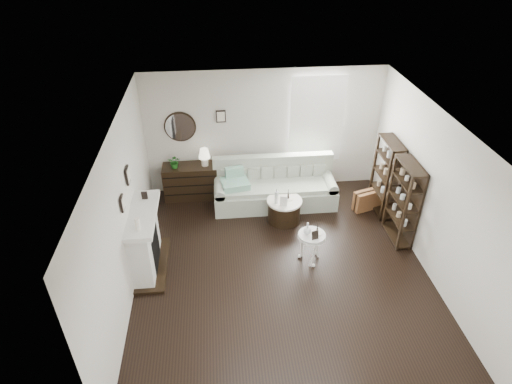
{
  "coord_description": "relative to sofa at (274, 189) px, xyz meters",
  "views": [
    {
      "loc": [
        -1.0,
        -5.49,
        5.24
      ],
      "look_at": [
        -0.37,
        0.8,
        1.11
      ],
      "focal_mm": 30.0,
      "sensor_mm": 36.0,
      "label": 1
    }
  ],
  "objects": [
    {
      "name": "bottle_drum",
      "position": [
        -0.07,
        -0.76,
        0.32
      ],
      "size": [
        0.08,
        0.08,
        0.33
      ],
      "primitive_type": "cylinder",
      "color": "silver",
      "rests_on": "drum_table"
    },
    {
      "name": "fireplace",
      "position": [
        -2.47,
        -1.78,
        0.21
      ],
      "size": [
        0.5,
        1.4,
        1.84
      ],
      "color": "white",
      "rests_on": "ground"
    },
    {
      "name": "drum_table",
      "position": [
        0.11,
        -0.68,
        -0.08
      ],
      "size": [
        0.7,
        0.7,
        0.49
      ],
      "rotation": [
        0.0,
        0.0,
        0.12
      ],
      "color": "black",
      "rests_on": "ground"
    },
    {
      "name": "room",
      "position": [
        0.58,
        0.62,
        1.27
      ],
      "size": [
        5.5,
        5.5,
        5.5
      ],
      "color": "black",
      "rests_on": "ground"
    },
    {
      "name": "table_lamp",
      "position": [
        -1.44,
        0.39,
        0.63
      ],
      "size": [
        0.32,
        0.32,
        0.39
      ],
      "primitive_type": null,
      "rotation": [
        0.0,
        0.0,
        0.39
      ],
      "color": "white",
      "rests_on": "dresser"
    },
    {
      "name": "shelf_unit_near",
      "position": [
        2.18,
        -1.43,
        0.47
      ],
      "size": [
        0.3,
        0.8,
        1.6
      ],
      "color": "black",
      "rests_on": "ground"
    },
    {
      "name": "eiffel_drum",
      "position": [
        0.19,
        -0.63,
        0.26
      ],
      "size": [
        0.14,
        0.14,
        0.2
      ],
      "primitive_type": null,
      "rotation": [
        0.0,
        0.0,
        0.23
      ],
      "color": "black",
      "rests_on": "drum_table"
    },
    {
      "name": "suitcase",
      "position": [
        1.93,
        -0.44,
        -0.11
      ],
      "size": [
        0.68,
        0.4,
        0.43
      ],
      "primitive_type": "cube",
      "rotation": [
        0.0,
        0.0,
        0.3
      ],
      "color": "brown",
      "rests_on": "ground"
    },
    {
      "name": "eiffel_ped",
      "position": [
        0.49,
        -1.88,
        0.35
      ],
      "size": [
        0.11,
        0.11,
        0.18
      ],
      "primitive_type": null,
      "rotation": [
        0.0,
        0.0,
        0.09
      ],
      "color": "black",
      "rests_on": "pedestal_table"
    },
    {
      "name": "pedestal_table",
      "position": [
        0.39,
        -1.91,
        0.21
      ],
      "size": [
        0.49,
        0.49,
        0.59
      ],
      "rotation": [
        0.0,
        0.0,
        0.13
      ],
      "color": "white",
      "rests_on": "ground"
    },
    {
      "name": "dresser",
      "position": [
        -1.77,
        0.39,
        0.05
      ],
      "size": [
        1.15,
        0.49,
        0.76
      ],
      "color": "black",
      "rests_on": "ground"
    },
    {
      "name": "shelf_unit_far",
      "position": [
        2.18,
        -0.53,
        0.47
      ],
      "size": [
        0.3,
        0.8,
        1.6
      ],
      "color": "black",
      "rests_on": "ground"
    },
    {
      "name": "potted_plant",
      "position": [
        -2.06,
        0.34,
        0.58
      ],
      "size": [
        0.29,
        0.26,
        0.29
      ],
      "primitive_type": "imported",
      "rotation": [
        0.0,
        0.0,
        -0.15
      ],
      "color": "#1D5D1A",
      "rests_on": "dresser"
    },
    {
      "name": "flask_ped",
      "position": [
        0.31,
        -1.89,
        0.38
      ],
      "size": [
        0.13,
        0.13,
        0.24
      ],
      "primitive_type": null,
      "color": "silver",
      "rests_on": "pedestal_table"
    },
    {
      "name": "quilt",
      "position": [
        -0.83,
        -0.13,
        0.25
      ],
      "size": [
        0.62,
        0.54,
        0.14
      ],
      "primitive_type": "cube",
      "rotation": [
        0.0,
        0.0,
        0.17
      ],
      "color": "#29986E",
      "rests_on": "sofa"
    },
    {
      "name": "card_frame_ped",
      "position": [
        0.42,
        -2.03,
        0.34
      ],
      "size": [
        0.13,
        0.08,
        0.16
      ],
      "primitive_type": "cube",
      "rotation": [
        -0.21,
        0.0,
        0.26
      ],
      "color": "black",
      "rests_on": "pedestal_table"
    },
    {
      "name": "card_frame_drum",
      "position": [
        0.06,
        -0.85,
        0.26
      ],
      "size": [
        0.15,
        0.08,
        0.19
      ],
      "primitive_type": "cube",
      "rotation": [
        -0.21,
        0.0,
        -0.19
      ],
      "color": "white",
      "rests_on": "drum_table"
    },
    {
      "name": "sofa",
      "position": [
        0.0,
        0.0,
        0.0
      ],
      "size": [
        2.55,
        0.88,
        0.99
      ],
      "color": "#AEB9A5",
      "rests_on": "ground"
    }
  ]
}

